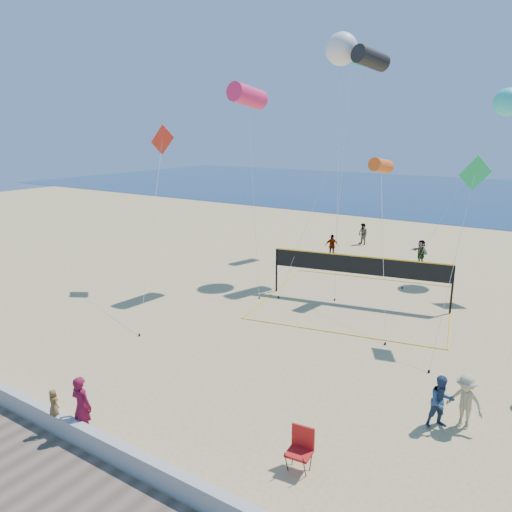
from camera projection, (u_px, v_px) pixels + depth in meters
The scene contains 21 objects.
ground at pixel (192, 411), 15.64m from camera, with size 120.00×120.00×0.00m, color tan.
ocean at pixel (501, 196), 65.70m from camera, with size 140.00×50.00×0.03m, color navy.
seawall at pixel (117, 453), 13.14m from camera, with size 32.00×0.30×0.60m, color #B2B2AD.
boardwalk at pixel (52, 509), 11.60m from camera, with size 32.00×3.60×0.03m, color brown.
woman at pixel (82, 407), 14.18m from camera, with size 0.68×0.44×1.86m, color maroon.
toddler at pixel (53, 402), 14.27m from camera, with size 0.38×0.25×0.78m, color brown.
bystander_a at pixel (441, 402), 14.64m from camera, with size 0.79×0.62×1.63m, color navy.
bystander_b at pixel (465, 401), 14.60m from camera, with size 1.09×0.63×1.69m, color tan.
far_person_0 at pixel (332, 246), 34.29m from camera, with size 0.94×0.39×1.60m, color gray.
far_person_1 at pixel (421, 252), 32.37m from camera, with size 1.54×0.49×1.66m, color gray.
far_person_3 at pixel (363, 234), 38.10m from camera, with size 0.80×0.62×1.65m, color gray.
camp_chair at pixel (301, 446), 12.85m from camera, with size 0.68×0.82×1.28m.
volleyball_net at pixel (359, 270), 25.20m from camera, with size 10.64×10.53×2.43m.
kite_0 at pixel (248, 96), 26.28m from camera, with size 2.71×3.36×10.97m.
kite_1 at pixel (371, 58), 27.65m from camera, with size 2.56×8.15×13.07m.
kite_2 at pixel (381, 166), 25.15m from camera, with size 3.25×6.95×7.26m.
kite_3 at pixel (161, 149), 26.74m from camera, with size 5.36×6.76×8.86m.
kite_4 at pixel (472, 184), 19.79m from camera, with size 1.35×4.72×7.61m.
kite_6 at pixel (342, 49), 28.36m from camera, with size 3.75×6.55×13.94m.
kite_7 at pixel (508, 102), 28.11m from camera, with size 4.49×6.95×10.87m.
kite_8 at pixel (352, 57), 33.88m from camera, with size 2.63×7.07×13.93m.
Camera 1 is at (9.38, -10.52, 8.58)m, focal length 35.00 mm.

